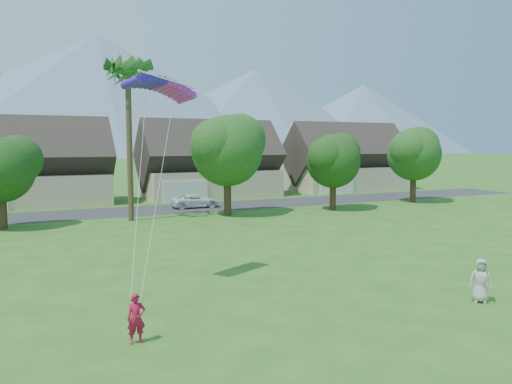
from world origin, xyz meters
TOP-DOWN VIEW (x-y plane):
  - ground at (0.00, 0.00)m, footprint 500.00×500.00m
  - street at (0.00, 34.00)m, footprint 90.00×7.00m
  - kite_flyer at (-6.93, 3.98)m, footprint 0.57×0.39m
  - watcher at (5.78, 2.24)m, footprint 0.97×0.95m
  - parked_car at (5.16, 34.00)m, footprint 4.62×2.23m
  - mountain_ridge at (10.40, 260.00)m, footprint 540.00×240.00m
  - houses_row at (0.49, 42.99)m, footprint 72.75×8.19m
  - tree_row at (-1.14, 27.92)m, footprint 62.27×6.67m
  - fan_palm at (-2.00, 28.50)m, footprint 3.00×3.00m
  - parafoil_kite at (-4.46, 9.98)m, footprint 3.47×1.59m

SIDE VIEW (x-z plane):
  - ground at x=0.00m, z-range 0.00..0.00m
  - street at x=0.00m, z-range 0.00..0.01m
  - parked_car at x=5.16m, z-range 0.00..1.27m
  - kite_flyer at x=-6.93m, z-range 0.00..1.54m
  - watcher at x=5.78m, z-range 0.00..1.68m
  - houses_row at x=0.49m, z-range -0.99..7.87m
  - tree_row at x=-1.14m, z-range 0.66..9.11m
  - parafoil_kite at x=-4.46m, z-range 8.26..8.76m
  - fan_palm at x=-2.00m, z-range 4.90..18.70m
  - mountain_ridge at x=10.40m, z-range -5.93..64.07m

